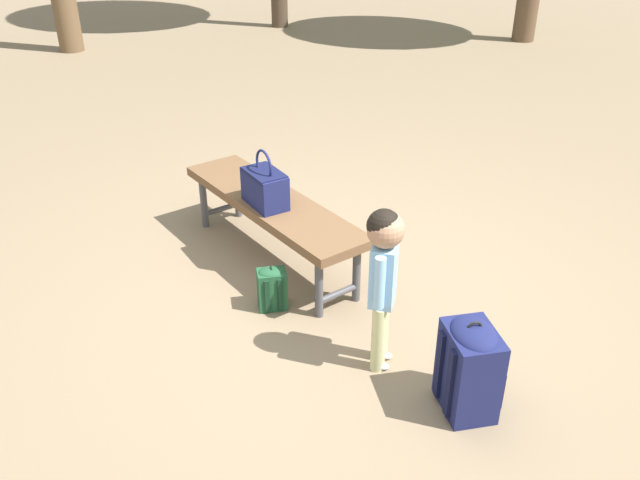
# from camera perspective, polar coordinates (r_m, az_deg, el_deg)

# --- Properties ---
(ground_plane) EXTENTS (40.00, 40.00, 0.00)m
(ground_plane) POSITION_cam_1_polar(r_m,az_deg,el_deg) (4.04, 1.26, -5.30)
(ground_plane) COLOR #7F6B51
(ground_plane) RESTS_ON ground
(park_bench) EXTENTS (1.61, 0.43, 0.45)m
(park_bench) POSITION_cam_1_polar(r_m,az_deg,el_deg) (4.28, -4.18, 2.85)
(park_bench) COLOR brown
(park_bench) RESTS_ON ground
(handbag) EXTENTS (0.33, 0.20, 0.37)m
(handbag) POSITION_cam_1_polar(r_m,az_deg,el_deg) (4.13, -4.79, 4.63)
(handbag) COLOR #191E4C
(handbag) RESTS_ON park_bench
(child_standing) EXTENTS (0.19, 0.20, 0.91)m
(child_standing) POSITION_cam_1_polar(r_m,az_deg,el_deg) (3.24, 5.49, -2.24)
(child_standing) COLOR #CCCC8C
(child_standing) RESTS_ON ground
(backpack_large) EXTENTS (0.37, 0.34, 0.51)m
(backpack_large) POSITION_cam_1_polar(r_m,az_deg,el_deg) (3.24, 12.79, -10.52)
(backpack_large) COLOR #191E4C
(backpack_large) RESTS_ON ground
(backpack_small) EXTENTS (0.19, 0.21, 0.29)m
(backpack_small) POSITION_cam_1_polar(r_m,az_deg,el_deg) (3.92, -4.16, -4.04)
(backpack_small) COLOR #1E4C2D
(backpack_small) RESTS_ON ground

